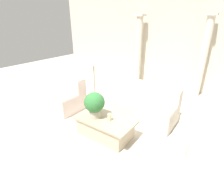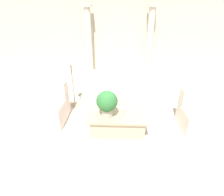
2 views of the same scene
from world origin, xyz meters
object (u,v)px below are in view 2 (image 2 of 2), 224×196
object	(u,v)px
loveseat	(38,106)
potted_plant	(107,102)
sofa_long	(122,93)
coffee_table	(117,122)
floor_lamp	(70,60)
armchair	(202,114)

from	to	relation	value
loveseat	potted_plant	distance (m)	1.79
sofa_long	potted_plant	distance (m)	1.35
sofa_long	potted_plant	world-z (taller)	potted_plant
loveseat	coffee_table	distance (m)	1.95
sofa_long	potted_plant	xyz separation A→B (m)	(-0.34, -1.24, 0.39)
sofa_long	floor_lamp	bearing A→B (deg)	-174.78
loveseat	armchair	world-z (taller)	loveseat
sofa_long	loveseat	distance (m)	2.18
sofa_long	floor_lamp	world-z (taller)	floor_lamp
loveseat	floor_lamp	world-z (taller)	floor_lamp
potted_plant	loveseat	bearing A→B (deg)	165.15
floor_lamp	armchair	distance (m)	3.33
floor_lamp	coffee_table	bearing A→B (deg)	-41.67
loveseat	potted_plant	bearing A→B (deg)	-14.85
coffee_table	floor_lamp	size ratio (longest dim) A/B	0.84
potted_plant	floor_lamp	world-z (taller)	floor_lamp
sofa_long	armchair	distance (m)	2.02
sofa_long	loveseat	size ratio (longest dim) A/B	1.55
potted_plant	floor_lamp	bearing A→B (deg)	130.92
coffee_table	armchair	size ratio (longest dim) A/B	1.39
sofa_long	coffee_table	world-z (taller)	sofa_long
potted_plant	armchair	size ratio (longest dim) A/B	0.62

